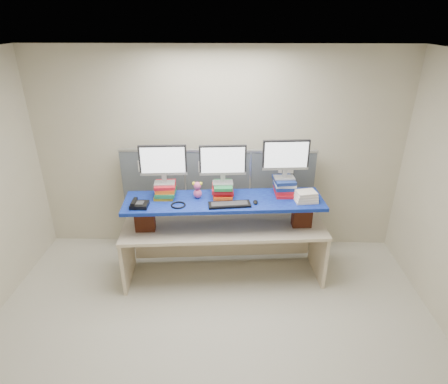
{
  "coord_description": "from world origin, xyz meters",
  "views": [
    {
      "loc": [
        0.2,
        -2.83,
        3.1
      ],
      "look_at": [
        0.1,
        1.16,
        1.21
      ],
      "focal_mm": 30.0,
      "sensor_mm": 36.0,
      "label": 1
    }
  ],
  "objects_px": {
    "blue_board": "(224,201)",
    "desk_phone": "(139,204)",
    "monitor_center": "(223,162)",
    "keyboard": "(229,204)",
    "monitor_left": "(163,162)",
    "desk": "(224,236)",
    "monitor_right": "(286,157)"
  },
  "relations": [
    {
      "from": "monitor_right",
      "to": "monitor_left",
      "type": "bearing_deg",
      "value": -180.0
    },
    {
      "from": "desk",
      "to": "monitor_center",
      "type": "bearing_deg",
      "value": 93.99
    },
    {
      "from": "desk",
      "to": "monitor_center",
      "type": "xyz_separation_m",
      "value": [
        -0.02,
        0.12,
        0.94
      ]
    },
    {
      "from": "keyboard",
      "to": "desk_phone",
      "type": "height_order",
      "value": "desk_phone"
    },
    {
      "from": "desk",
      "to": "keyboard",
      "type": "relative_size",
      "value": 5.03
    },
    {
      "from": "blue_board",
      "to": "desk_phone",
      "type": "bearing_deg",
      "value": -172.05
    },
    {
      "from": "desk_phone",
      "to": "monitor_right",
      "type": "bearing_deg",
      "value": 12.66
    },
    {
      "from": "monitor_left",
      "to": "desk_phone",
      "type": "bearing_deg",
      "value": -137.57
    },
    {
      "from": "keyboard",
      "to": "monitor_right",
      "type": "bearing_deg",
      "value": 18.81
    },
    {
      "from": "desk",
      "to": "monitor_right",
      "type": "relative_size",
      "value": 4.58
    },
    {
      "from": "keyboard",
      "to": "monitor_left",
      "type": "bearing_deg",
      "value": 156.43
    },
    {
      "from": "monitor_center",
      "to": "keyboard",
      "type": "relative_size",
      "value": 1.1
    },
    {
      "from": "blue_board",
      "to": "monitor_right",
      "type": "xyz_separation_m",
      "value": [
        0.72,
        0.17,
        0.5
      ]
    },
    {
      "from": "desk_phone",
      "to": "desk",
      "type": "bearing_deg",
      "value": 12.13
    },
    {
      "from": "blue_board",
      "to": "keyboard",
      "type": "relative_size",
      "value": 4.71
    },
    {
      "from": "desk",
      "to": "monitor_right",
      "type": "xyz_separation_m",
      "value": [
        0.72,
        0.17,
        0.99
      ]
    },
    {
      "from": "monitor_left",
      "to": "monitor_right",
      "type": "relative_size",
      "value": 1.0
    },
    {
      "from": "monitor_right",
      "to": "desk_phone",
      "type": "height_order",
      "value": "monitor_right"
    },
    {
      "from": "desk",
      "to": "keyboard",
      "type": "height_order",
      "value": "keyboard"
    },
    {
      "from": "keyboard",
      "to": "desk_phone",
      "type": "bearing_deg",
      "value": 175.33
    },
    {
      "from": "monitor_center",
      "to": "monitor_right",
      "type": "height_order",
      "value": "monitor_right"
    },
    {
      "from": "monitor_left",
      "to": "keyboard",
      "type": "distance_m",
      "value": 0.91
    },
    {
      "from": "monitor_left",
      "to": "monitor_center",
      "type": "xyz_separation_m",
      "value": [
        0.69,
        0.05,
        -0.01
      ]
    },
    {
      "from": "desk",
      "to": "monitor_right",
      "type": "height_order",
      "value": "monitor_right"
    },
    {
      "from": "desk",
      "to": "monitor_left",
      "type": "relative_size",
      "value": 4.58
    },
    {
      "from": "monitor_left",
      "to": "blue_board",
      "type": "bearing_deg",
      "value": -9.57
    },
    {
      "from": "monitor_left",
      "to": "keyboard",
      "type": "bearing_deg",
      "value": -20.1
    },
    {
      "from": "monitor_center",
      "to": "monitor_right",
      "type": "distance_m",
      "value": 0.74
    },
    {
      "from": "blue_board",
      "to": "desk",
      "type": "bearing_deg",
      "value": -97.92
    },
    {
      "from": "monitor_left",
      "to": "desk_phone",
      "type": "relative_size",
      "value": 2.82
    },
    {
      "from": "monitor_center",
      "to": "desk_phone",
      "type": "relative_size",
      "value": 2.82
    },
    {
      "from": "monitor_center",
      "to": "desk_phone",
      "type": "bearing_deg",
      "value": -165.3
    }
  ]
}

